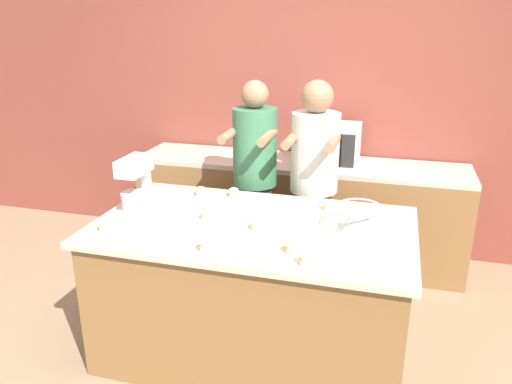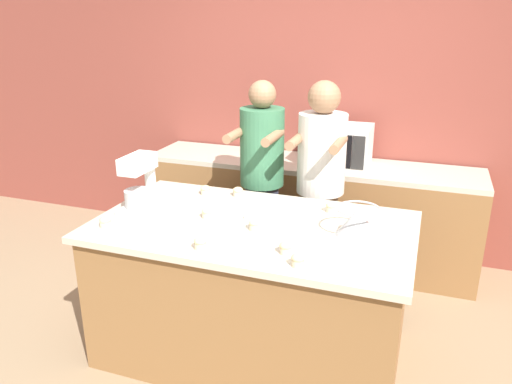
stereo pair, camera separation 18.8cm
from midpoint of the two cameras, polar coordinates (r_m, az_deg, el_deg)
ground_plane at (r=3.40m, az=1.34°, el=-17.53°), size 16.00×16.00×0.00m
back_wall at (r=4.48m, az=8.69°, el=10.31°), size 10.00×0.06×2.70m
island_counter at (r=3.15m, az=1.41°, el=-11.05°), size 1.87×1.08×0.89m
back_counter at (r=4.38m, az=7.19°, el=-2.15°), size 2.80×0.60×0.88m
person_left at (r=3.73m, az=2.11°, el=0.89°), size 0.34×0.50×1.62m
person_right at (r=3.63m, az=8.81°, el=0.24°), size 0.35×0.51×1.64m
stand_mixer at (r=3.17m, az=-11.44°, el=0.68°), size 0.20×0.30×0.36m
mixing_bowl at (r=2.84m, az=13.43°, el=-3.27°), size 0.25×0.25×0.17m
baking_tray at (r=3.09m, az=4.36°, el=-2.28°), size 0.35×0.28×0.04m
microwave_oven at (r=4.15m, az=10.93°, el=5.24°), size 0.48×0.39×0.33m
cupcake_0 at (r=3.43m, az=-4.24°, el=0.23°), size 0.07×0.07×0.06m
cupcake_1 at (r=3.16m, az=10.27°, el=-1.72°), size 0.07×0.07×0.06m
cupcake_2 at (r=3.00m, az=-15.13°, el=-3.33°), size 0.07×0.07×0.06m
cupcake_3 at (r=3.38m, az=-0.49°, el=0.03°), size 0.07×0.07×0.06m
cupcake_4 at (r=2.48m, az=7.01°, el=-7.76°), size 0.07×0.07×0.06m
cupcake_5 at (r=3.03m, az=-3.82°, el=-2.41°), size 0.07×0.07×0.06m
cupcake_6 at (r=2.64m, az=-4.35°, el=-5.87°), size 0.07×0.07×0.06m
cupcake_7 at (r=2.59m, az=5.52°, el=-6.38°), size 0.07×0.07×0.06m
cupcake_8 at (r=2.86m, az=1.74°, el=-3.75°), size 0.07×0.07×0.06m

